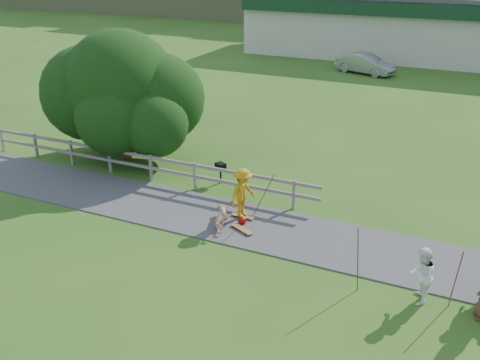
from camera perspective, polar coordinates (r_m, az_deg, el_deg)
The scene contains 16 objects.
ground at distance 17.29m, azimuth -4.29°, elevation -6.31°, with size 260.00×260.00×0.00m, color #295317.
path at distance 18.44m, azimuth -2.05°, elevation -4.15°, with size 34.00×3.00×0.04m, color #39393B.
fence at distance 21.76m, azimuth -10.87°, elevation 1.96°, with size 15.05×0.10×1.10m.
strip_mall at distance 48.46m, azimuth 21.22°, elevation 15.04°, with size 32.50×10.75×5.10m.
skater_rider at distance 18.09m, azimuth 0.30°, elevation -1.68°, with size 1.13×0.65×1.75m, color #BB8111.
skater_fallen at distance 17.93m, azimuth -1.98°, elevation -4.04°, with size 1.58×0.38×0.58m, color tan.
spectator_a at distance 14.82m, azimuth 18.78°, elevation -9.66°, with size 0.77×0.60×1.59m, color white.
car_silver at distance 40.93m, azimuth 13.24°, elevation 11.98°, with size 1.52×4.35×1.43m, color #96969C.
tree at distance 23.72m, azimuth -12.37°, elevation 7.17°, with size 7.82×7.82×4.19m, color black, non-canonical shape.
bbq at distance 21.05m, azimuth -2.08°, elevation 0.74°, with size 0.39×0.30×0.84m, color black, non-canonical shape.
longboard_rider at distance 18.46m, azimuth 0.30°, elevation -4.00°, with size 0.82×0.20×0.09m, color brown, non-canonical shape.
longboard_fallen at distance 17.66m, azimuth 0.22°, elevation -5.37°, with size 0.93×0.23×0.10m, color brown, non-canonical shape.
helmet at distance 18.05m, azimuth 0.24°, elevation -4.37°, with size 0.28×0.28×0.28m, color #9D0806.
pole_rider at distance 18.19m, azimuth 2.54°, elevation -1.41°, with size 0.03×0.03×1.83m, color brown.
pole_spec_left at distance 14.76m, azimuth 12.45°, elevation -8.32°, with size 0.03×0.03×1.89m, color brown.
pole_spec_right at distance 14.90m, azimuth 22.02°, elevation -9.79°, with size 0.03×0.03×1.69m, color brown.
Camera 1 is at (7.40, -13.02, 8.65)m, focal length 40.00 mm.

